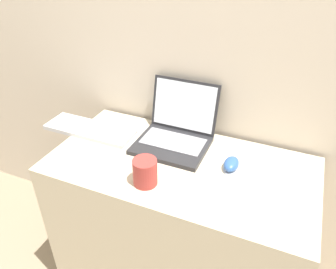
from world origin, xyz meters
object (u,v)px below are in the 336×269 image
Objects in this scene: computer_mouse at (231,164)px; external_keyboard at (90,130)px; drink_cup at (145,172)px; laptop at (176,131)px.

external_keyboard is (-0.69, 0.01, -0.01)m from computer_mouse.
drink_cup is 0.24× the size of external_keyboard.
computer_mouse is (0.28, 0.22, -0.04)m from drink_cup.
laptop is at bearing 11.67° from external_keyboard.
laptop is 0.30m from computer_mouse.
computer_mouse is at bearing -1.01° from external_keyboard.
laptop is 0.72× the size of external_keyboard.
laptop is at bearing 90.41° from drink_cup.
drink_cup is at bearing -141.90° from computer_mouse.
drink_cup is 1.05× the size of computer_mouse.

